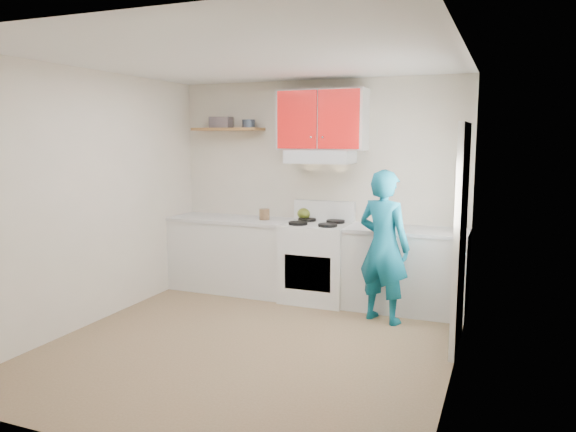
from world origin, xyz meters
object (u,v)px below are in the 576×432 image
at_px(stove, 317,262).
at_px(kettle, 304,214).
at_px(crock, 264,215).
at_px(tin, 249,124).
at_px(person, 384,246).

relative_size(stove, kettle, 5.41).
distance_m(kettle, crock, 0.49).
height_order(stove, tin, tin).
xyz_separation_m(stove, tin, (-0.95, 0.16, 1.63)).
relative_size(tin, crock, 1.05).
bearing_deg(tin, person, -18.19).
distance_m(stove, person, 1.05).
height_order(stove, crock, crock).
relative_size(stove, tin, 5.75).
height_order(kettle, crock, kettle).
bearing_deg(kettle, crock, -174.85).
bearing_deg(tin, kettle, 7.44).
height_order(kettle, person, person).
relative_size(kettle, person, 0.11).
xyz_separation_m(tin, kettle, (0.70, 0.09, -1.09)).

